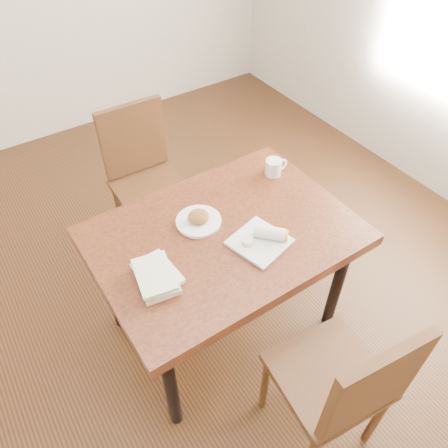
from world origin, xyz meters
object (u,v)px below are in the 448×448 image
chair_near (344,384)px  table (224,244)px  chair_far (145,172)px  coffee_mug (274,167)px  book_stack (156,276)px  plate_burrito (263,239)px  plate_scone (199,220)px

chair_near → table: bearing=92.7°
chair_far → coffee_mug: size_ratio=7.42×
coffee_mug → book_stack: coffee_mug is taller
chair_near → plate_burrito: (0.07, 0.64, 0.23)m
table → plate_scone: (-0.07, 0.11, 0.10)m
table → coffee_mug: (0.46, 0.21, 0.13)m
plate_scone → coffee_mug: 0.54m
table → plate_scone: plate_scone is taller
plate_scone → coffee_mug: (0.53, 0.10, 0.02)m
table → coffee_mug: bearing=25.1°
chair_far → coffee_mug: bearing=-53.5°
plate_scone → chair_near: bearing=-83.4°
table → chair_far: (-0.01, 0.85, -0.12)m
chair_near → plate_scone: (-0.10, 0.90, 0.22)m
table → chair_far: size_ratio=1.25×
chair_near → chair_far: 1.64m
chair_near → coffee_mug: 1.12m
plate_scone → coffee_mug: size_ratio=1.67×
chair_far → book_stack: (-0.38, -0.93, 0.23)m
chair_near → coffee_mug: size_ratio=7.42×
coffee_mug → plate_burrito: size_ratio=0.46×
table → chair_near: 0.80m
plate_scone → book_stack: 0.38m
plate_burrito → book_stack: (-0.50, 0.07, 0.01)m
chair_near → book_stack: 0.86m
table → coffee_mug: size_ratio=9.30×
coffee_mug → table: bearing=-154.9°
book_stack → table: bearing=11.5°
chair_near → chair_far: size_ratio=1.00×
chair_near → coffee_mug: (0.42, 1.01, 0.25)m
book_stack → plate_scone: bearing=31.0°
table → plate_scone: 0.17m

